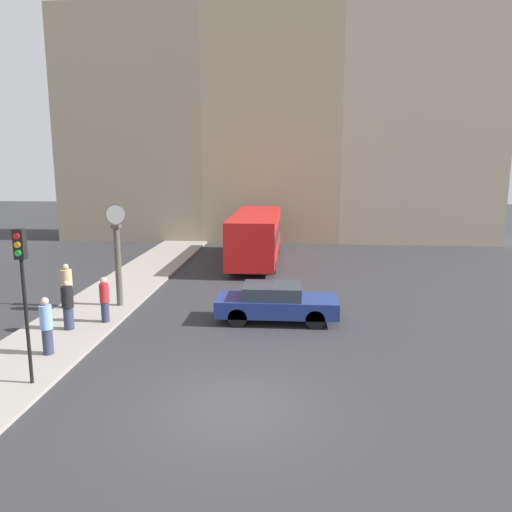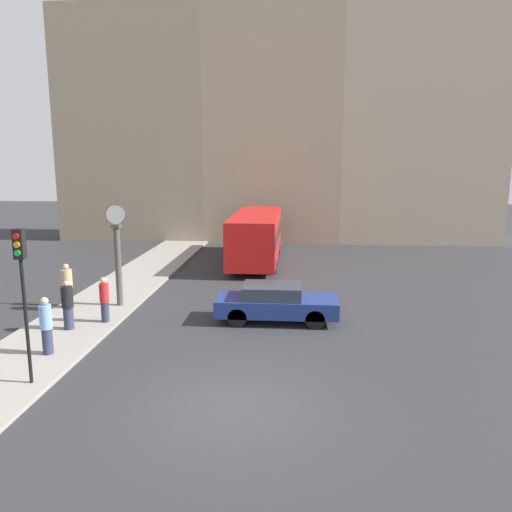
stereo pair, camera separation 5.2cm
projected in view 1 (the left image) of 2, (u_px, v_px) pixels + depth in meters
ground_plane at (232, 406)px, 12.00m from camera, size 120.00×120.00×0.00m
sidewalk_corner at (132, 282)px, 24.16m from camera, size 3.13×27.86×0.12m
building_row at (276, 122)px, 36.46m from camera, size 31.74×5.00×18.55m
sedan_car at (276, 302)px, 18.27m from camera, size 4.42×1.75×1.38m
bus_distant at (256, 235)px, 28.87m from camera, size 2.54×9.51×2.85m
traffic_light_near at (22, 275)px, 12.45m from camera, size 0.26×0.24×4.05m
street_clock at (118, 253)px, 19.62m from camera, size 0.81×0.32×4.04m
pedestrian_tan_coat at (67, 286)px, 19.54m from camera, size 0.43×0.43×1.75m
pedestrian_red_top at (104, 299)px, 17.78m from camera, size 0.33×0.33×1.64m
pedestrian_blue_stripe at (47, 326)px, 14.79m from camera, size 0.36×0.36×1.75m
pedestrian_black_jacket at (68, 305)px, 17.00m from camera, size 0.40×0.40×1.70m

